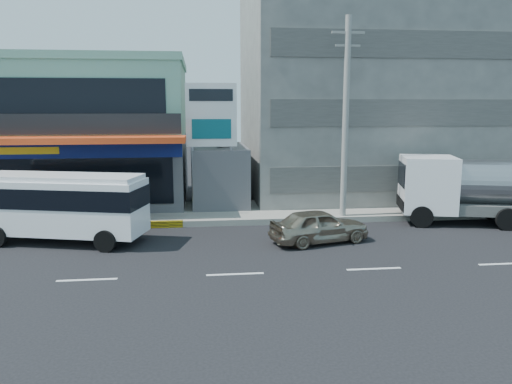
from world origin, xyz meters
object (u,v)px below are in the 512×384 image
shop_building (82,136)px  minibus (62,202)px  motorcycle_rider (109,222)px  billboard (211,122)px  sedan (319,226)px  satellite_dish (220,146)px  concrete_building (373,86)px  utility_pole_near (346,119)px  tanker_truck (482,188)px

shop_building → minibus: size_ratio=1.69×
shop_building → motorcycle_rider: size_ratio=5.33×
billboard → sedan: 8.20m
minibus → satellite_dish: bearing=41.0°
shop_building → concrete_building: size_ratio=0.77×
sedan → motorcycle_rider: motorcycle_rider is taller
satellite_dish → sedan: bearing=-62.1°
billboard → sedan: size_ratio=1.62×
concrete_building → minibus: bearing=-149.4°
minibus → sedan: 10.97m
concrete_building → satellite_dish: 11.30m
satellite_dish → billboard: (-0.50, -1.80, 1.35)m
billboard → shop_building: bearing=147.7°
satellite_dish → utility_pole_near: size_ratio=0.15×
shop_building → sedan: 16.03m
utility_pole_near → minibus: size_ratio=1.37×
sedan → billboard: bearing=23.7°
shop_building → satellite_dish: (8.00, -2.95, -0.42)m
concrete_building → minibus: (-16.97, -10.05, -5.26)m
concrete_building → motorcycle_rider: 19.04m
motorcycle_rider → satellite_dish: bearing=48.1°
billboard → motorcycle_rider: 7.36m
satellite_dish → minibus: satellite_dish is taller
concrete_building → sedan: bearing=-118.4°
minibus → tanker_truck: 19.60m
concrete_building → billboard: (-10.50, -5.80, -2.07)m
utility_pole_near → sedan: size_ratio=2.35×
shop_building → motorcycle_rider: (2.86, -8.67, -3.23)m
satellite_dish → tanker_truck: bearing=-21.2°
billboard → sedan: billboard is taller
shop_building → billboard: (7.50, -4.75, 0.93)m
shop_building → concrete_building: bearing=3.4°
minibus → sedan: size_ratio=1.72×
concrete_building → utility_pole_near: concrete_building is taller
shop_building → billboard: size_ratio=1.80×
sedan → satellite_dish: bearing=13.2°
utility_pole_near → minibus: bearing=-169.3°
minibus → tanker_truck: tanker_truck is taller
shop_building → motorcycle_rider: shop_building is taller
concrete_building → sedan: (-6.13, -11.31, -6.28)m
concrete_building → motorcycle_rider: (-15.14, -9.73, -6.23)m
billboard → sedan: bearing=-51.6°
satellite_dish → sedan: size_ratio=0.35×
concrete_building → tanker_truck: (2.59, -8.89, -5.23)m
tanker_truck → concrete_building: bearing=106.2°
utility_pole_near → tanker_truck: (6.59, -1.29, -3.38)m
concrete_building → satellite_dish: bearing=-158.2°
concrete_building → tanker_truck: bearing=-73.8°
minibus → motorcycle_rider: size_ratio=3.15×
utility_pole_near → tanker_truck: utility_pole_near is taller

